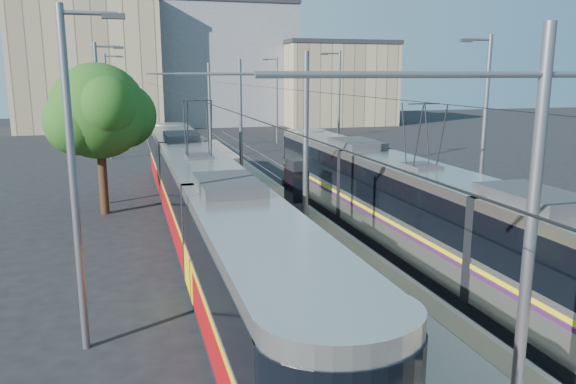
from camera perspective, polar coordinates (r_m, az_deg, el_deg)
name	(u,v)px	position (r m, az deg, el deg)	size (l,w,h in m)	color
ground	(405,344)	(14.55, 11.78, -14.92)	(160.00, 160.00, 0.00)	black
platform	(253,196)	(29.77, -3.57, -0.42)	(4.00, 50.00, 0.30)	gray
tactile_strip_left	(226,195)	(29.46, -6.33, -0.29)	(0.70, 50.00, 0.01)	gray
tactile_strip_right	(279,192)	(30.08, -0.88, 0.03)	(0.70, 50.00, 0.01)	gray
rails	(253,199)	(29.80, -3.57, -0.67)	(8.71, 70.00, 0.03)	gray
tram_left	(200,197)	(22.54, -8.92, -0.52)	(2.43, 32.36, 5.50)	black
tram_right	(419,207)	(20.51, 13.17, -1.50)	(2.43, 28.77, 5.50)	black
catenary	(265,117)	(26.38, -2.33, 7.61)	(9.20, 70.00, 7.00)	slate
street_lamps	(237,114)	(33.08, -5.19, 7.86)	(15.18, 38.22, 8.00)	slate
shelter	(296,187)	(24.36, 0.86, 0.46)	(0.80, 1.22, 2.61)	black
tree	(105,113)	(27.51, -18.09, 7.67)	(4.83, 4.46, 7.01)	#382314
building_left	(89,65)	(71.50, -19.56, 12.06)	(16.32, 12.24, 14.96)	tan
building_centre	(219,64)	(76.40, -7.05, 12.74)	(18.36, 14.28, 15.36)	gray
building_right	(334,83)	(74.21, 4.70, 10.96)	(14.28, 10.20, 10.54)	tan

